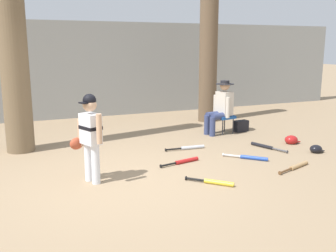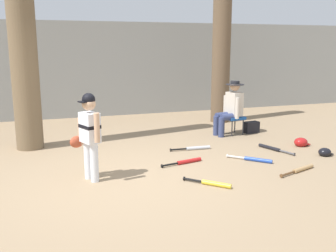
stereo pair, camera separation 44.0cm
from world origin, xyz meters
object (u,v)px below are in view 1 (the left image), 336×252
young_ballplayer (90,133)px  seated_spectator (221,106)px  handbag_beside_stool (241,126)px  folding_stool (224,117)px  tree_behind_spectator (208,50)px  bat_red_barrel (184,161)px  batting_helmet_black (316,149)px  bat_yellow_trainer (215,182)px  bat_blue_youth (250,158)px  bat_aluminum_silver (190,148)px  batting_helmet_red (291,140)px  bat_black_composite (265,146)px  bat_wood_tan (297,166)px

young_ballplayer → seated_spectator: young_ballplayer is taller
handbag_beside_stool → folding_stool: bearing=178.2°
tree_behind_spectator → bat_red_barrel: tree_behind_spectator is taller
folding_stool → handbag_beside_stool: size_ratio=1.33×
handbag_beside_stool → batting_helmet_black: bearing=-82.0°
handbag_beside_stool → bat_yellow_trainer: size_ratio=0.59×
bat_yellow_trainer → bat_blue_youth: bearing=35.1°
bat_aluminum_silver → batting_helmet_red: 2.15m
bat_red_barrel → bat_blue_youth: (1.17, -0.27, 0.00)m
bat_black_composite → batting_helmet_red: size_ratio=2.53×
tree_behind_spectator → young_ballplayer: bearing=-137.9°
bat_blue_youth → batting_helmet_red: batting_helmet_red is taller
bat_blue_youth → bat_yellow_trainer: bearing=-144.9°
bat_red_barrel → bat_blue_youth: size_ratio=1.25×
young_ballplayer → folding_stool: (3.45, 2.00, -0.38)m
handbag_beside_stool → bat_red_barrel: handbag_beside_stool is taller
seated_spectator → bat_aluminum_silver: 1.66m
handbag_beside_stool → bat_black_composite: (-0.39, -1.42, -0.10)m
bat_yellow_trainer → bat_black_composite: bearing=35.8°
bat_black_composite → batting_helmet_red: bearing=5.3°
young_ballplayer → bat_black_composite: young_ballplayer is taller
folding_stool → seated_spectator: bearing=-171.8°
tree_behind_spectator → folding_stool: tree_behind_spectator is taller
tree_behind_spectator → folding_stool: size_ratio=9.82×
handbag_beside_stool → bat_yellow_trainer: handbag_beside_stool is taller
bat_aluminum_silver → batting_helmet_red: size_ratio=2.51×
bat_red_barrel → bat_black_composite: same height
bat_blue_youth → tree_behind_spectator: bearing=73.6°
folding_stool → bat_aluminum_silver: 1.67m
seated_spectator → batting_helmet_black: 2.31m
bat_wood_tan → bat_yellow_trainer: size_ratio=1.40×
tree_behind_spectator → handbag_beside_stool: size_ratio=13.09×
bat_yellow_trainer → bat_wood_tan: bearing=4.6°
folding_stool → bat_wood_tan: 2.71m
young_ballplayer → bat_aluminum_silver: bearing=26.5°
folding_stool → tree_behind_spectator: bearing=75.8°
batting_helmet_red → bat_black_composite: bearing=-174.7°
handbag_beside_stool → bat_blue_youth: size_ratio=0.55×
bat_black_composite → folding_stool: bearing=92.6°
tree_behind_spectator → bat_red_barrel: bearing=-124.6°
bat_red_barrel → bat_blue_youth: 1.20m
bat_red_barrel → bat_yellow_trainer: (-0.03, -1.10, 0.00)m
bat_aluminum_silver → batting_helmet_red: bearing=-11.4°
bat_aluminum_silver → bat_yellow_trainer: size_ratio=1.40×
bat_blue_youth → bat_aluminum_silver: same height
bat_red_barrel → bat_wood_tan: size_ratio=0.97×
young_ballplayer → bat_blue_youth: size_ratio=2.11×
tree_behind_spectator → bat_black_composite: size_ratio=5.52×
tree_behind_spectator → bat_blue_youth: bearing=-106.4°
seated_spectator → bat_yellow_trainer: seated_spectator is taller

